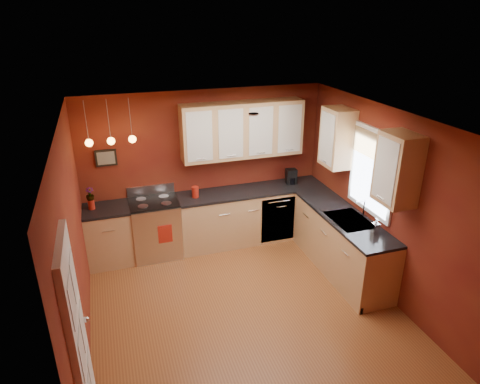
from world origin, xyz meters
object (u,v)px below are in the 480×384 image
object	(u,v)px
soap_pump	(376,226)
red_canister	(195,192)
sink	(350,221)
gas_range	(156,228)
coffee_maker	(291,177)

from	to	relation	value
soap_pump	red_canister	bearing A→B (deg)	137.01
sink	soap_pump	size ratio (longest dim) A/B	3.30
sink	soap_pump	bearing A→B (deg)	-75.39
gas_range	sink	size ratio (longest dim) A/B	1.59
sink	red_canister	bearing A→B (deg)	142.79
red_canister	soap_pump	distance (m)	2.83
sink	coffee_maker	size ratio (longest dim) A/B	2.73
gas_range	soap_pump	world-z (taller)	soap_pump
gas_range	sink	xyz separation A→B (m)	(2.62, -1.50, 0.43)
gas_range	soap_pump	size ratio (longest dim) A/B	5.24
red_canister	coffee_maker	distance (m)	1.72
sink	coffee_maker	bearing A→B (deg)	98.49
sink	coffee_maker	xyz separation A→B (m)	(-0.23, 1.55, 0.14)
sink	coffee_maker	world-z (taller)	sink
gas_range	coffee_maker	bearing A→B (deg)	1.20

